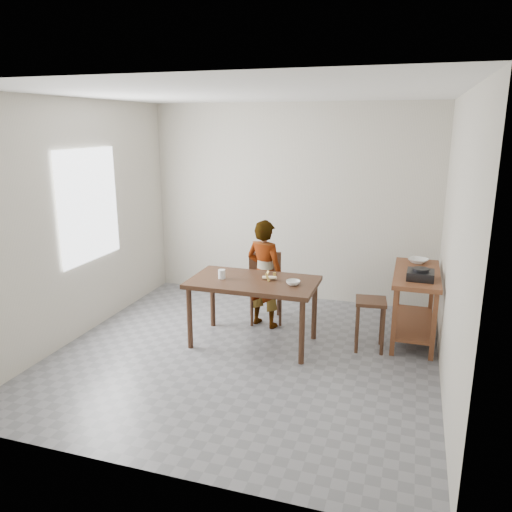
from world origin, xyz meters
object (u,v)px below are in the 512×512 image
(dining_table, at_px, (253,312))
(dining_chair, at_px, (265,289))
(child, at_px, (265,274))
(prep_counter, at_px, (414,305))
(stool, at_px, (370,324))

(dining_table, distance_m, dining_chair, 0.69)
(child, bearing_deg, dining_chair, -61.77)
(dining_table, relative_size, child, 1.05)
(dining_table, relative_size, dining_chair, 1.66)
(child, height_order, dining_chair, child)
(prep_counter, xyz_separation_m, stool, (-0.46, -0.45, -0.11))
(child, bearing_deg, dining_table, 109.30)
(stool, bearing_deg, dining_chair, 161.62)
(dining_table, bearing_deg, stool, 11.07)
(stool, bearing_deg, prep_counter, 44.81)
(dining_chair, bearing_deg, dining_table, -104.06)
(child, xyz_separation_m, stool, (1.29, -0.29, -0.38))
(child, relative_size, stool, 2.31)
(dining_chair, bearing_deg, stool, -37.63)
(dining_table, height_order, prep_counter, prep_counter)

